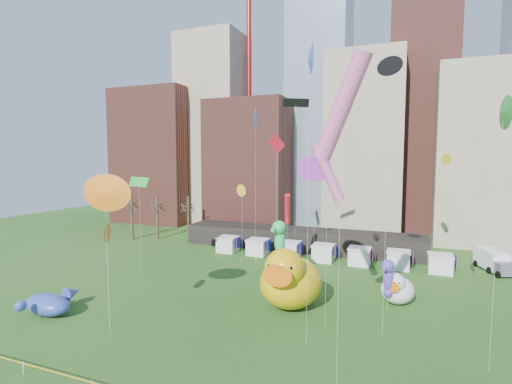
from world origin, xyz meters
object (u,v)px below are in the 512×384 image
at_px(big_duck, 289,279).
at_px(seahorse_purple, 388,275).
at_px(small_duck, 397,289).
at_px(whale_inflatable, 49,303).
at_px(seahorse_green, 280,238).
at_px(box_truck, 494,261).

bearing_deg(big_duck, seahorse_purple, 19.34).
height_order(small_duck, whale_inflatable, small_duck).
relative_size(seahorse_green, whale_inflatable, 1.16).
bearing_deg(big_duck, small_duck, 27.22).
relative_size(big_duck, seahorse_green, 1.08).
distance_m(big_duck, box_truck, 30.30).
xyz_separation_m(seahorse_green, whale_inflatable, (-17.68, -15.30, -4.62)).
distance_m(big_duck, seahorse_green, 6.98).
bearing_deg(big_duck, box_truck, 45.38).
height_order(whale_inflatable, box_truck, box_truck).
bearing_deg(box_truck, big_duck, -154.10).
height_order(big_duck, seahorse_purple, big_duck).
bearing_deg(box_truck, seahorse_purple, -143.26).
distance_m(big_duck, small_duck, 11.06).
height_order(small_duck, box_truck, small_duck).
height_order(big_duck, whale_inflatable, big_duck).
bearing_deg(whale_inflatable, seahorse_green, 45.63).
distance_m(seahorse_green, seahorse_purple, 12.26).
bearing_deg(big_duck, whale_inflatable, -155.55).
bearing_deg(small_duck, big_duck, -139.72).
height_order(seahorse_green, box_truck, seahorse_green).
bearing_deg(box_truck, seahorse_green, -166.25).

